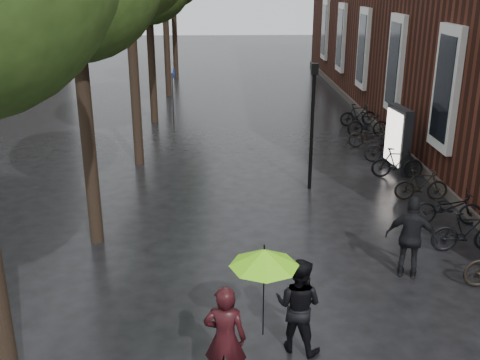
{
  "coord_description": "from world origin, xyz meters",
  "views": [
    {
      "loc": [
        -1.03,
        -5.4,
        5.98
      ],
      "look_at": [
        -0.66,
        6.36,
        1.76
      ],
      "focal_mm": 42.0,
      "sensor_mm": 36.0,
      "label": 1
    }
  ],
  "objects_px": {
    "pedestrian_walking": "(411,238)",
    "parked_bicycles": "(403,164)",
    "lamp_post": "(313,115)",
    "ad_lightbox": "(398,139)",
    "person_black": "(298,305)",
    "person_burgundy": "(225,339)"
  },
  "relations": [
    {
      "from": "person_black",
      "to": "lamp_post",
      "type": "xyz_separation_m",
      "value": [
        1.38,
        7.78,
        1.43
      ]
    },
    {
      "from": "pedestrian_walking",
      "to": "parked_bicycles",
      "type": "xyz_separation_m",
      "value": [
        1.77,
        6.21,
        -0.43
      ]
    },
    {
      "from": "lamp_post",
      "to": "person_black",
      "type": "bearing_deg",
      "value": -100.03
    },
    {
      "from": "parked_bicycles",
      "to": "person_burgundy",
      "type": "bearing_deg",
      "value": -120.66
    },
    {
      "from": "lamp_post",
      "to": "pedestrian_walking",
      "type": "bearing_deg",
      "value": -76.38
    },
    {
      "from": "person_black",
      "to": "ad_lightbox",
      "type": "bearing_deg",
      "value": -88.08
    },
    {
      "from": "pedestrian_walking",
      "to": "person_burgundy",
      "type": "bearing_deg",
      "value": 62.33
    },
    {
      "from": "ad_lightbox",
      "to": "lamp_post",
      "type": "height_order",
      "value": "lamp_post"
    },
    {
      "from": "pedestrian_walking",
      "to": "ad_lightbox",
      "type": "height_order",
      "value": "ad_lightbox"
    },
    {
      "from": "pedestrian_walking",
      "to": "parked_bicycles",
      "type": "relative_size",
      "value": 0.13
    },
    {
      "from": "ad_lightbox",
      "to": "person_black",
      "type": "bearing_deg",
      "value": -122.11
    },
    {
      "from": "parked_bicycles",
      "to": "lamp_post",
      "type": "bearing_deg",
      "value": -164.72
    },
    {
      "from": "parked_bicycles",
      "to": "lamp_post",
      "type": "xyz_separation_m",
      "value": [
        -3.07,
        -0.84,
        1.8
      ]
    },
    {
      "from": "person_burgundy",
      "to": "person_black",
      "type": "relative_size",
      "value": 1.05
    },
    {
      "from": "ad_lightbox",
      "to": "lamp_post",
      "type": "xyz_separation_m",
      "value": [
        -3.11,
        -1.71,
        1.22
      ]
    },
    {
      "from": "person_burgundy",
      "to": "lamp_post",
      "type": "height_order",
      "value": "lamp_post"
    },
    {
      "from": "person_burgundy",
      "to": "parked_bicycles",
      "type": "xyz_separation_m",
      "value": [
        5.68,
        9.57,
        -0.42
      ]
    },
    {
      "from": "person_black",
      "to": "lamp_post",
      "type": "relative_size",
      "value": 0.45
    },
    {
      "from": "person_burgundy",
      "to": "lamp_post",
      "type": "bearing_deg",
      "value": -99.08
    },
    {
      "from": "person_black",
      "to": "parked_bicycles",
      "type": "xyz_separation_m",
      "value": [
        4.45,
        8.62,
        -0.37
      ]
    },
    {
      "from": "ad_lightbox",
      "to": "pedestrian_walking",
      "type": "bearing_deg",
      "value": -111.14
    },
    {
      "from": "person_burgundy",
      "to": "person_black",
      "type": "bearing_deg",
      "value": -134.6
    }
  ]
}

